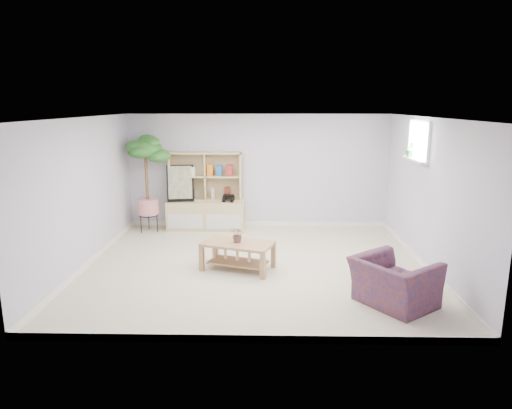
{
  "coord_description": "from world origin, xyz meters",
  "views": [
    {
      "loc": [
        0.16,
        -7.11,
        2.61
      ],
      "look_at": [
        0.01,
        0.18,
        0.99
      ],
      "focal_mm": 32.0,
      "sensor_mm": 36.0,
      "label": 1
    }
  ],
  "objects_px": {
    "coffee_table": "(238,256)",
    "storage_unit": "(205,191)",
    "floor_tree": "(147,184)",
    "armchair": "(394,279)"
  },
  "relations": [
    {
      "from": "armchair",
      "to": "storage_unit",
      "type": "bearing_deg",
      "value": 2.08
    },
    {
      "from": "storage_unit",
      "to": "armchair",
      "type": "distance_m",
      "value": 4.75
    },
    {
      "from": "armchair",
      "to": "floor_tree",
      "type": "bearing_deg",
      "value": 13.34
    },
    {
      "from": "floor_tree",
      "to": "armchair",
      "type": "relative_size",
      "value": 2.06
    },
    {
      "from": "coffee_table",
      "to": "storage_unit",
      "type": "bearing_deg",
      "value": 127.74
    },
    {
      "from": "armchair",
      "to": "coffee_table",
      "type": "bearing_deg",
      "value": 22.48
    },
    {
      "from": "storage_unit",
      "to": "coffee_table",
      "type": "relative_size",
      "value": 1.47
    },
    {
      "from": "coffee_table",
      "to": "armchair",
      "type": "distance_m",
      "value": 2.49
    },
    {
      "from": "floor_tree",
      "to": "armchair",
      "type": "height_order",
      "value": "floor_tree"
    },
    {
      "from": "coffee_table",
      "to": "floor_tree",
      "type": "distance_m",
      "value": 3.06
    }
  ]
}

